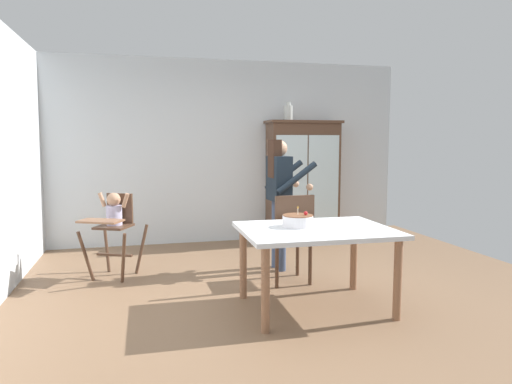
{
  "coord_description": "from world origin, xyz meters",
  "views": [
    {
      "loc": [
        -1.33,
        -4.3,
        1.52
      ],
      "look_at": [
        -0.06,
        0.7,
        0.95
      ],
      "focal_mm": 32.79,
      "sensor_mm": 36.0,
      "label": 1
    }
  ],
  "objects_px": {
    "adult_person": "(280,188)",
    "dining_chair_far_side": "(291,233)",
    "ceramic_vase": "(288,112)",
    "dining_table": "(316,238)",
    "high_chair_with_toddler": "(114,219)",
    "birthday_cake": "(298,221)",
    "china_cabinet": "(303,181)"
  },
  "relations": [
    {
      "from": "ceramic_vase",
      "to": "birthday_cake",
      "type": "relative_size",
      "value": 0.96
    },
    {
      "from": "china_cabinet",
      "to": "dining_chair_far_side",
      "type": "xyz_separation_m",
      "value": [
        -0.88,
        -2.07,
        -0.36
      ]
    },
    {
      "from": "ceramic_vase",
      "to": "dining_table",
      "type": "xyz_separation_m",
      "value": [
        -0.65,
        -2.81,
        -1.29
      ]
    },
    {
      "from": "dining_table",
      "to": "birthday_cake",
      "type": "height_order",
      "value": "birthday_cake"
    },
    {
      "from": "high_chair_with_toddler",
      "to": "dining_table",
      "type": "distance_m",
      "value": 2.33
    },
    {
      "from": "ceramic_vase",
      "to": "birthday_cake",
      "type": "bearing_deg",
      "value": -106.21
    },
    {
      "from": "birthday_cake",
      "to": "dining_chair_far_side",
      "type": "xyz_separation_m",
      "value": [
        0.15,
        0.63,
        -0.24
      ]
    },
    {
      "from": "adult_person",
      "to": "china_cabinet",
      "type": "bearing_deg",
      "value": -33.15
    },
    {
      "from": "adult_person",
      "to": "dining_table",
      "type": "relative_size",
      "value": 1.13
    },
    {
      "from": "birthday_cake",
      "to": "dining_chair_far_side",
      "type": "relative_size",
      "value": 0.29
    },
    {
      "from": "china_cabinet",
      "to": "dining_table",
      "type": "relative_size",
      "value": 1.35
    },
    {
      "from": "adult_person",
      "to": "dining_chair_far_side",
      "type": "xyz_separation_m",
      "value": [
        -0.06,
        -0.6,
        -0.41
      ]
    },
    {
      "from": "ceramic_vase",
      "to": "dining_table",
      "type": "distance_m",
      "value": 3.16
    },
    {
      "from": "china_cabinet",
      "to": "high_chair_with_toddler",
      "type": "distance_m",
      "value": 3.02
    },
    {
      "from": "high_chair_with_toddler",
      "to": "dining_chair_far_side",
      "type": "xyz_separation_m",
      "value": [
        1.82,
        -0.74,
        -0.1
      ]
    },
    {
      "from": "high_chair_with_toddler",
      "to": "adult_person",
      "type": "distance_m",
      "value": 1.91
    },
    {
      "from": "birthday_cake",
      "to": "dining_chair_far_side",
      "type": "bearing_deg",
      "value": 76.66
    },
    {
      "from": "china_cabinet",
      "to": "dining_table",
      "type": "bearing_deg",
      "value": -107.61
    },
    {
      "from": "high_chair_with_toddler",
      "to": "dining_chair_far_side",
      "type": "bearing_deg",
      "value": 3.73
    },
    {
      "from": "adult_person",
      "to": "dining_chair_far_side",
      "type": "relative_size",
      "value": 1.59
    },
    {
      "from": "high_chair_with_toddler",
      "to": "birthday_cake",
      "type": "relative_size",
      "value": 3.39
    },
    {
      "from": "adult_person",
      "to": "birthday_cake",
      "type": "distance_m",
      "value": 1.26
    },
    {
      "from": "dining_chair_far_side",
      "to": "high_chair_with_toddler",
      "type": "bearing_deg",
      "value": -23.74
    },
    {
      "from": "china_cabinet",
      "to": "dining_table",
      "type": "distance_m",
      "value": 2.96
    },
    {
      "from": "ceramic_vase",
      "to": "dining_chair_far_side",
      "type": "height_order",
      "value": "ceramic_vase"
    },
    {
      "from": "dining_table",
      "to": "dining_chair_far_side",
      "type": "bearing_deg",
      "value": 88.86
    },
    {
      "from": "dining_chair_far_side",
      "to": "china_cabinet",
      "type": "bearing_deg",
      "value": -114.62
    },
    {
      "from": "adult_person",
      "to": "dining_chair_far_side",
      "type": "bearing_deg",
      "value": 170.77
    },
    {
      "from": "dining_table",
      "to": "dining_chair_far_side",
      "type": "distance_m",
      "value": 0.74
    },
    {
      "from": "china_cabinet",
      "to": "dining_table",
      "type": "height_order",
      "value": "china_cabinet"
    },
    {
      "from": "dining_chair_far_side",
      "to": "birthday_cake",
      "type": "bearing_deg",
      "value": 74.96
    },
    {
      "from": "dining_table",
      "to": "china_cabinet",
      "type": "bearing_deg",
      "value": 72.39
    }
  ]
}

